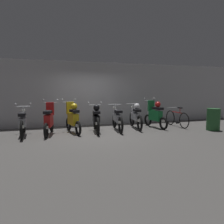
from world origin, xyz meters
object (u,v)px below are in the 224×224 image
object	(u,v)px
motorbike_slot_6	(155,115)
bicycle	(177,119)
motorbike_slot_2	(73,118)
trash_bin	(213,119)
motorbike_slot_3	(96,118)
motorbike_slot_5	(136,116)
motorbike_slot_0	(23,122)
motorbike_slot_1	(49,120)
motorbike_slot_4	(117,118)

from	to	relation	value
motorbike_slot_6	bicycle	distance (m)	1.08
motorbike_slot_2	trash_bin	xyz separation A→B (m)	(5.50, -1.22, -0.12)
motorbike_slot_2	motorbike_slot_6	xyz separation A→B (m)	(3.56, 0.06, 0.00)
motorbike_slot_3	motorbike_slot_6	xyz separation A→B (m)	(2.66, 0.15, 0.04)
motorbike_slot_2	motorbike_slot_3	xyz separation A→B (m)	(0.90, -0.09, -0.04)
motorbike_slot_5	bicycle	size ratio (longest dim) A/B	1.12
motorbike_slot_0	motorbike_slot_3	distance (m)	2.67
motorbike_slot_0	bicycle	distance (m)	6.39
motorbike_slot_1	motorbike_slot_6	distance (m)	4.44
motorbike_slot_0	trash_bin	xyz separation A→B (m)	(7.28, -1.21, -0.05)
motorbike_slot_2	motorbike_slot_6	distance (m)	3.56
motorbike_slot_0	motorbike_slot_3	xyz separation A→B (m)	(2.67, -0.07, 0.04)
motorbike_slot_5	motorbike_slot_3	bearing A→B (deg)	-172.77
motorbike_slot_6	bicycle	size ratio (longest dim) A/B	0.97
motorbike_slot_3	motorbike_slot_4	bearing A→B (deg)	3.18
motorbike_slot_2	motorbike_slot_6	world-z (taller)	same
motorbike_slot_1	motorbike_slot_3	distance (m)	1.77
motorbike_slot_5	trash_bin	bearing A→B (deg)	-25.64
trash_bin	motorbike_slot_6	bearing A→B (deg)	146.67
motorbike_slot_6	bicycle	xyz separation A→B (m)	(1.06, -0.07, -0.21)
motorbike_slot_4	bicycle	distance (m)	2.83
bicycle	motorbike_slot_2	bearing A→B (deg)	179.81
motorbike_slot_5	motorbike_slot_1	bearing A→B (deg)	-176.16
motorbike_slot_2	motorbike_slot_5	xyz separation A→B (m)	(2.67, 0.14, -0.04)
motorbike_slot_2	motorbike_slot_6	bearing A→B (deg)	0.96
motorbike_slot_4	motorbike_slot_5	world-z (taller)	motorbike_slot_5
motorbike_slot_1	motorbike_slot_6	bearing A→B (deg)	2.06
motorbike_slot_6	motorbike_slot_0	bearing A→B (deg)	-179.21
motorbike_slot_1	motorbike_slot_6	size ratio (longest dim) A/B	0.99
motorbike_slot_3	motorbike_slot_6	distance (m)	2.67
motorbike_slot_0	motorbike_slot_4	size ratio (longest dim) A/B	1.00
motorbike_slot_4	motorbike_slot_6	distance (m)	1.78
motorbike_slot_0	trash_bin	distance (m)	7.38
motorbike_slot_5	trash_bin	world-z (taller)	motorbike_slot_5
bicycle	trash_bin	size ratio (longest dim) A/B	1.94
motorbike_slot_3	motorbike_slot_2	bearing A→B (deg)	174.43
motorbike_slot_0	motorbike_slot_3	bearing A→B (deg)	-1.57
trash_bin	motorbike_slot_2	bearing A→B (deg)	167.50
motorbike_slot_2	bicycle	size ratio (longest dim) A/B	0.96
motorbike_slot_1	motorbike_slot_5	world-z (taller)	motorbike_slot_1
motorbike_slot_4	bicycle	xyz separation A→B (m)	(2.83, 0.02, -0.13)
motorbike_slot_1	motorbike_slot_5	distance (m)	3.56
motorbike_slot_0	motorbike_slot_5	world-z (taller)	motorbike_slot_0
motorbike_slot_5	motorbike_slot_0	bearing A→B (deg)	-178.04
motorbike_slot_6	motorbike_slot_4	bearing A→B (deg)	-176.86
motorbike_slot_0	motorbike_slot_4	bearing A→B (deg)	-0.38
motorbike_slot_0	trash_bin	world-z (taller)	motorbike_slot_0
motorbike_slot_5	motorbike_slot_6	world-z (taller)	motorbike_slot_6
motorbike_slot_3	trash_bin	size ratio (longest dim) A/B	2.18
motorbike_slot_1	motorbike_slot_2	size ratio (longest dim) A/B	1.00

